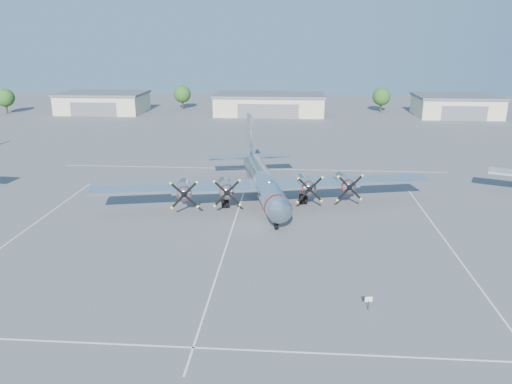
# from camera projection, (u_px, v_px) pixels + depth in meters

# --- Properties ---
(ground) EXTENTS (260.00, 260.00, 0.00)m
(ground) POSITION_uv_depth(u_px,v_px,m) (233.00, 227.00, 54.13)
(ground) COLOR #555557
(ground) RESTS_ON ground
(parking_lines) EXTENTS (60.00, 50.08, 0.01)m
(parking_lines) POSITION_uv_depth(u_px,v_px,m) (231.00, 233.00, 52.46)
(parking_lines) COLOR silver
(parking_lines) RESTS_ON ground
(hangar_west) EXTENTS (22.60, 14.60, 5.40)m
(hangar_west) POSITION_uv_depth(u_px,v_px,m) (103.00, 102.00, 134.51)
(hangar_west) COLOR beige
(hangar_west) RESTS_ON ground
(hangar_center) EXTENTS (28.60, 14.60, 5.40)m
(hangar_center) POSITION_uv_depth(u_px,v_px,m) (269.00, 104.00, 131.32)
(hangar_center) COLOR beige
(hangar_center) RESTS_ON ground
(hangar_east) EXTENTS (20.60, 14.60, 5.40)m
(hangar_east) POSITION_uv_depth(u_px,v_px,m) (456.00, 106.00, 127.91)
(hangar_east) COLOR beige
(hangar_east) RESTS_ON ground
(tree_far_west) EXTENTS (4.80, 4.80, 6.64)m
(tree_far_west) POSITION_uv_depth(u_px,v_px,m) (5.00, 98.00, 132.06)
(tree_far_west) COLOR #382619
(tree_far_west) RESTS_ON ground
(tree_west) EXTENTS (4.80, 4.80, 6.64)m
(tree_west) POSITION_uv_depth(u_px,v_px,m) (182.00, 94.00, 140.29)
(tree_west) COLOR #382619
(tree_west) RESTS_ON ground
(tree_east) EXTENTS (4.80, 4.80, 6.64)m
(tree_east) POSITION_uv_depth(u_px,v_px,m) (382.00, 97.00, 134.48)
(tree_east) COLOR #382619
(tree_east) RESTS_ON ground
(main_bomber_b29) EXTENTS (46.06, 36.21, 9.06)m
(main_bomber_b29) POSITION_uv_depth(u_px,v_px,m) (262.00, 201.00, 62.59)
(main_bomber_b29) COLOR silver
(main_bomber_b29) RESTS_ON ground
(info_placard) EXTENTS (0.57, 0.10, 1.09)m
(info_placard) POSITION_uv_depth(u_px,v_px,m) (369.00, 301.00, 37.59)
(info_placard) COLOR black
(info_placard) RESTS_ON ground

